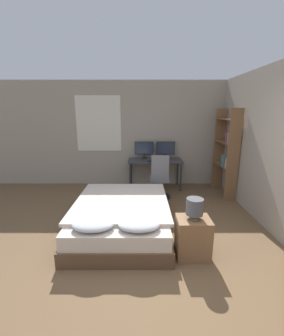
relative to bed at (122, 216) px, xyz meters
name	(u,v)px	position (x,y,z in m)	size (l,w,h in m)	color
ground_plane	(153,282)	(0.47, -1.21, -0.25)	(20.00, 20.00, 0.00)	brown
wall_back	(146,134)	(0.45, 2.52, 1.11)	(12.00, 0.08, 2.70)	#9E9384
wall_side_right	(270,148)	(2.47, 0.29, 1.10)	(0.06, 12.00, 2.70)	#9E9384
bed	(122,216)	(0.00, 0.00, 0.00)	(1.54, 2.03, 0.56)	brown
nightstand	(193,238)	(1.03, -0.70, 0.03)	(0.44, 0.36, 0.56)	brown
bedside_lamp	(195,207)	(1.03, -0.70, 0.48)	(0.22, 0.22, 0.28)	gray
desk	(155,164)	(0.67, 2.14, 0.40)	(1.35, 0.61, 0.75)	#38383D
monitor_left	(144,149)	(0.40, 2.35, 0.75)	(0.49, 0.16, 0.43)	black
monitor_right	(166,149)	(0.95, 2.35, 0.75)	(0.49, 0.16, 0.43)	black
keyboard	(156,161)	(0.67, 1.94, 0.51)	(0.40, 0.13, 0.02)	black
computer_mouse	(168,161)	(0.96, 1.94, 0.52)	(0.07, 0.05, 0.04)	black
office_chair	(160,182)	(0.73, 1.42, 0.15)	(0.52, 0.52, 1.03)	black
bookshelf	(228,150)	(2.29, 1.63, 0.84)	(0.26, 0.93, 2.01)	brown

